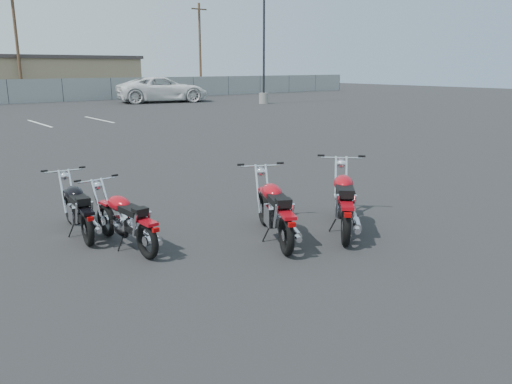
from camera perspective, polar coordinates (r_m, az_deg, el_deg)
ground at (r=8.11m, az=1.53°, el=-5.49°), size 120.00×120.00×0.00m
motorcycle_front_red at (r=7.92m, az=-14.67°, el=-3.11°), size 0.76×1.96×0.96m
motorcycle_second_black at (r=8.77m, az=-19.68°, el=-1.81°), size 0.76×1.97×0.96m
motorcycle_third_red at (r=8.02m, az=2.19°, el=-2.09°), size 1.37×2.10×1.07m
motorcycle_rear_red at (r=8.56m, az=10.03°, el=-1.07°), size 1.92×1.93×1.12m
training_cone_near at (r=9.55m, az=3.24°, el=-1.48°), size 0.26×0.26×0.31m
light_pole_east at (r=38.04m, az=0.90°, el=14.24°), size 0.80×0.70×10.58m
tan_building_east at (r=52.04m, az=-22.27°, el=12.19°), size 14.40×9.40×3.70m
utility_pole_c at (r=46.20m, az=-25.67°, el=15.26°), size 1.80×0.24×9.00m
utility_pole_d at (r=54.24m, az=-6.42°, el=16.15°), size 1.80×0.24×9.00m
white_van at (r=40.39m, az=-10.63°, el=12.24°), size 5.09×8.64×3.08m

